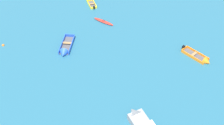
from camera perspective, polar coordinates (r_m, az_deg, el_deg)
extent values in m
cone|color=gray|center=(27.07, 4.43, -10.07)|extent=(1.61, 1.56, 1.29)
cube|color=black|center=(25.22, 7.07, -12.36)|extent=(0.90, 0.77, 0.40)
cube|color=#4C4C51|center=(34.36, 16.44, 1.29)|extent=(3.04, 2.51, 0.09)
cube|color=orange|center=(34.66, 17.00, 1.86)|extent=(2.61, 1.79, 0.35)
cube|color=orange|center=(33.89, 15.97, 1.04)|extent=(2.61, 1.79, 0.35)
cube|color=orange|center=(34.82, 14.44, 2.71)|extent=(0.70, 0.96, 0.35)
cone|color=orange|center=(33.76, 18.69, 0.13)|extent=(1.18, 1.27, 1.05)
cube|color=#937047|center=(34.28, 16.29, 1.68)|extent=(0.82, 1.00, 0.03)
cube|color=black|center=(34.79, 14.30, 2.97)|extent=(0.40, 0.40, 0.50)
cube|color=#4C4C51|center=(42.18, -4.15, 11.67)|extent=(1.90, 2.34, 0.08)
cube|color=yellow|center=(42.03, -4.75, 11.69)|extent=(1.29, 2.01, 0.31)
cube|color=yellow|center=(42.22, -3.56, 11.91)|extent=(1.29, 2.01, 0.31)
cube|color=yellow|center=(41.16, -3.70, 11.01)|extent=(0.78, 0.54, 0.31)
cone|color=yellow|center=(43.13, -4.61, 12.61)|extent=(1.01, 0.91, 0.85)
cube|color=#937047|center=(41.99, -4.11, 11.80)|extent=(0.80, 0.63, 0.03)
cube|color=black|center=(41.02, -3.67, 11.07)|extent=(0.31, 0.31, 0.44)
ellipsoid|color=red|center=(38.29, -1.72, 8.31)|extent=(3.07, 1.57, 0.28)
torus|color=black|center=(38.21, -1.73, 8.46)|extent=(0.49, 0.49, 0.06)
cube|color=#4C4C51|center=(34.81, -9.08, 3.42)|extent=(1.48, 3.40, 0.12)
cube|color=blue|center=(34.55, -8.16, 3.58)|extent=(0.46, 3.42, 0.48)
cube|color=blue|center=(34.85, -10.06, 3.71)|extent=(0.46, 3.42, 0.48)
cube|color=blue|center=(35.98, -8.48, 5.38)|extent=(1.17, 0.25, 0.48)
cone|color=blue|center=(33.38, -9.83, 1.73)|extent=(1.22, 0.91, 1.14)
cube|color=#937047|center=(34.77, -9.06, 3.96)|extent=(1.10, 0.48, 0.03)
sphere|color=orange|center=(36.97, -21.19, 3.25)|extent=(0.34, 0.34, 0.34)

